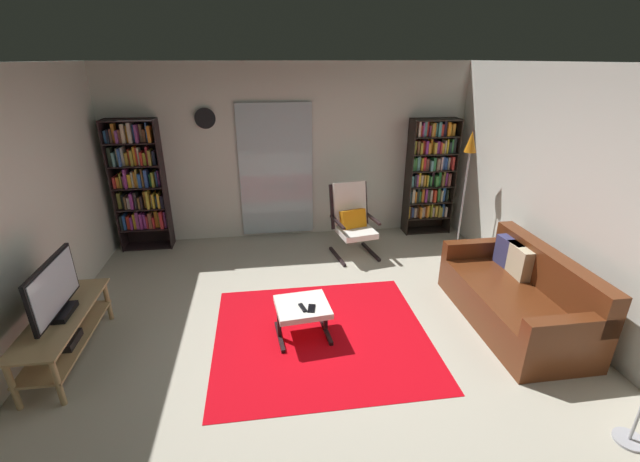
{
  "coord_description": "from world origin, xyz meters",
  "views": [
    {
      "loc": [
        -0.44,
        -3.32,
        2.64
      ],
      "look_at": [
        0.17,
        1.0,
        0.81
      ],
      "focal_mm": 23.28,
      "sensor_mm": 36.0,
      "label": 1
    }
  ],
  "objects_px": {
    "leather_sofa": "(518,297)",
    "wall_clock": "(205,118)",
    "cell_phone": "(311,308)",
    "television": "(54,291)",
    "ottoman": "(302,310)",
    "floor_lamp_by_shelf": "(469,160)",
    "bookshelf_near_sofa": "(430,173)",
    "bookshelf_near_tv": "(139,182)",
    "tv_remote": "(303,308)",
    "tv_stand": "(64,330)",
    "lounge_armchair": "(352,218)"
  },
  "relations": [
    {
      "from": "bookshelf_near_sofa",
      "to": "cell_phone",
      "type": "bearing_deg",
      "value": -130.08
    },
    {
      "from": "cell_phone",
      "to": "wall_clock",
      "type": "xyz_separation_m",
      "value": [
        -1.16,
        2.73,
        1.47
      ]
    },
    {
      "from": "bookshelf_near_tv",
      "to": "wall_clock",
      "type": "distance_m",
      "value": 1.31
    },
    {
      "from": "tv_stand",
      "to": "ottoman",
      "type": "height_order",
      "value": "tv_stand"
    },
    {
      "from": "leather_sofa",
      "to": "wall_clock",
      "type": "xyz_separation_m",
      "value": [
        -3.36,
        2.7,
        1.55
      ]
    },
    {
      "from": "tv_stand",
      "to": "bookshelf_near_sofa",
      "type": "xyz_separation_m",
      "value": [
        4.48,
        2.55,
        0.66
      ]
    },
    {
      "from": "leather_sofa",
      "to": "lounge_armchair",
      "type": "bearing_deg",
      "value": 125.59
    },
    {
      "from": "cell_phone",
      "to": "wall_clock",
      "type": "height_order",
      "value": "wall_clock"
    },
    {
      "from": "tv_remote",
      "to": "lounge_armchair",
      "type": "bearing_deg",
      "value": 49.25
    },
    {
      "from": "tv_remote",
      "to": "tv_stand",
      "type": "bearing_deg",
      "value": 163.65
    },
    {
      "from": "bookshelf_near_sofa",
      "to": "lounge_armchair",
      "type": "xyz_separation_m",
      "value": [
        -1.36,
        -0.64,
        -0.45
      ]
    },
    {
      "from": "tv_stand",
      "to": "cell_phone",
      "type": "bearing_deg",
      "value": -1.25
    },
    {
      "from": "lounge_armchair",
      "to": "cell_phone",
      "type": "xyz_separation_m",
      "value": [
        -0.83,
        -1.95,
        -0.16
      ]
    },
    {
      "from": "tv_stand",
      "to": "bookshelf_near_tv",
      "type": "relative_size",
      "value": 0.7
    },
    {
      "from": "bookshelf_near_tv",
      "to": "leather_sofa",
      "type": "height_order",
      "value": "bookshelf_near_tv"
    },
    {
      "from": "tv_stand",
      "to": "tv_remote",
      "type": "height_order",
      "value": "tv_stand"
    },
    {
      "from": "leather_sofa",
      "to": "lounge_armchair",
      "type": "xyz_separation_m",
      "value": [
        -1.38,
        1.92,
        0.24
      ]
    },
    {
      "from": "leather_sofa",
      "to": "floor_lamp_by_shelf",
      "type": "bearing_deg",
      "value": 84.9
    },
    {
      "from": "tv_stand",
      "to": "bookshelf_near_sofa",
      "type": "height_order",
      "value": "bookshelf_near_sofa"
    },
    {
      "from": "television",
      "to": "ottoman",
      "type": "distance_m",
      "value": 2.25
    },
    {
      "from": "floor_lamp_by_shelf",
      "to": "wall_clock",
      "type": "xyz_separation_m",
      "value": [
        -3.52,
        0.97,
        0.49
      ]
    },
    {
      "from": "ottoman",
      "to": "cell_phone",
      "type": "distance_m",
      "value": 0.14
    },
    {
      "from": "leather_sofa",
      "to": "ottoman",
      "type": "relative_size",
      "value": 3.12
    },
    {
      "from": "leather_sofa",
      "to": "cell_phone",
      "type": "relative_size",
      "value": 12.61
    },
    {
      "from": "bookshelf_near_tv",
      "to": "ottoman",
      "type": "height_order",
      "value": "bookshelf_near_tv"
    },
    {
      "from": "television",
      "to": "bookshelf_near_sofa",
      "type": "relative_size",
      "value": 0.47
    },
    {
      "from": "bookshelf_near_tv",
      "to": "wall_clock",
      "type": "relative_size",
      "value": 6.48
    },
    {
      "from": "floor_lamp_by_shelf",
      "to": "bookshelf_near_sofa",
      "type": "bearing_deg",
      "value": 101.77
    },
    {
      "from": "television",
      "to": "wall_clock",
      "type": "relative_size",
      "value": 2.91
    },
    {
      "from": "tv_stand",
      "to": "ottoman",
      "type": "xyz_separation_m",
      "value": [
        2.21,
        0.04,
        -0.01
      ]
    },
    {
      "from": "tv_stand",
      "to": "lounge_armchair",
      "type": "bearing_deg",
      "value": 31.39
    },
    {
      "from": "bookshelf_near_tv",
      "to": "bookshelf_near_sofa",
      "type": "xyz_separation_m",
      "value": [
        4.34,
        0.01,
        -0.02
      ]
    },
    {
      "from": "tv_stand",
      "to": "television",
      "type": "bearing_deg",
      "value": 81.7
    },
    {
      "from": "wall_clock",
      "to": "ottoman",
      "type": "bearing_deg",
      "value": -67.7
    },
    {
      "from": "ottoman",
      "to": "cell_phone",
      "type": "relative_size",
      "value": 4.03
    },
    {
      "from": "leather_sofa",
      "to": "ottoman",
      "type": "height_order",
      "value": "leather_sofa"
    },
    {
      "from": "television",
      "to": "floor_lamp_by_shelf",
      "type": "height_order",
      "value": "floor_lamp_by_shelf"
    },
    {
      "from": "bookshelf_near_sofa",
      "to": "leather_sofa",
      "type": "bearing_deg",
      "value": -89.57
    },
    {
      "from": "tv_remote",
      "to": "cell_phone",
      "type": "distance_m",
      "value": 0.09
    },
    {
      "from": "television",
      "to": "ottoman",
      "type": "relative_size",
      "value": 1.49
    },
    {
      "from": "bookshelf_near_sofa",
      "to": "leather_sofa",
      "type": "xyz_separation_m",
      "value": [
        0.02,
        -2.57,
        -0.68
      ]
    },
    {
      "from": "cell_phone",
      "to": "tv_stand",
      "type": "bearing_deg",
      "value": -168.84
    },
    {
      "from": "television",
      "to": "ottoman",
      "type": "bearing_deg",
      "value": 0.69
    },
    {
      "from": "tv_stand",
      "to": "bookshelf_near_tv",
      "type": "xyz_separation_m",
      "value": [
        0.14,
        2.54,
        0.69
      ]
    },
    {
      "from": "leather_sofa",
      "to": "floor_lamp_by_shelf",
      "type": "distance_m",
      "value": 2.04
    },
    {
      "from": "wall_clock",
      "to": "tv_remote",
      "type": "bearing_deg",
      "value": -68.33
    },
    {
      "from": "leather_sofa",
      "to": "tv_remote",
      "type": "bearing_deg",
      "value": -179.73
    },
    {
      "from": "bookshelf_near_tv",
      "to": "floor_lamp_by_shelf",
      "type": "height_order",
      "value": "bookshelf_near_tv"
    },
    {
      "from": "ottoman",
      "to": "wall_clock",
      "type": "bearing_deg",
      "value": 112.3
    },
    {
      "from": "tv_stand",
      "to": "wall_clock",
      "type": "height_order",
      "value": "wall_clock"
    }
  ]
}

